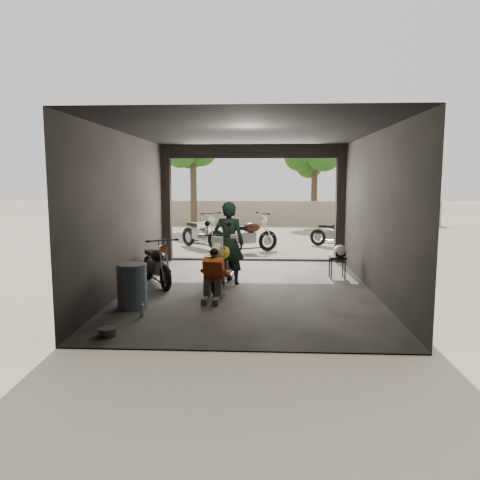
# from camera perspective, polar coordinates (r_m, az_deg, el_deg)

# --- Properties ---
(ground) EXTENTS (80.00, 80.00, 0.00)m
(ground) POSITION_cam_1_polar(r_m,az_deg,el_deg) (9.71, 1.04, -6.13)
(ground) COLOR #7A6D56
(ground) RESTS_ON ground
(garage) EXTENTS (7.00, 7.13, 3.20)m
(garage) POSITION_cam_1_polar(r_m,az_deg,el_deg) (10.04, 1.16, 1.72)
(garage) COLOR #2D2B28
(garage) RESTS_ON ground
(boundary_wall) EXTENTS (18.00, 0.30, 1.20)m
(boundary_wall) POSITION_cam_1_polar(r_m,az_deg,el_deg) (23.50, 2.16, 3.34)
(boundary_wall) COLOR gray
(boundary_wall) RESTS_ON ground
(tree_left) EXTENTS (2.20, 2.20, 5.60)m
(tree_left) POSITION_cam_1_polar(r_m,az_deg,el_deg) (22.25, -5.76, 11.80)
(tree_left) COLOR #382B1E
(tree_left) RESTS_ON ground
(tree_right) EXTENTS (2.20, 2.20, 5.00)m
(tree_right) POSITION_cam_1_polar(r_m,az_deg,el_deg) (23.61, 9.13, 10.45)
(tree_right) COLOR #382B1E
(tree_right) RESTS_ON ground
(main_bike) EXTENTS (0.95, 1.88, 1.20)m
(main_bike) POSITION_cam_1_polar(r_m,az_deg,el_deg) (9.86, -2.03, -2.35)
(main_bike) COLOR beige
(main_bike) RESTS_ON ground
(left_bike) EXTENTS (1.33, 1.66, 1.05)m
(left_bike) POSITION_cam_1_polar(r_m,az_deg,el_deg) (10.22, -10.17, -2.56)
(left_bike) COLOR black
(left_bike) RESTS_ON ground
(outside_bike_a) EXTENTS (1.80, 1.79, 1.22)m
(outside_bike_a) POSITION_cam_1_polar(r_m,az_deg,el_deg) (15.51, -4.78, 1.23)
(outside_bike_a) COLOR black
(outside_bike_a) RESTS_ON ground
(outside_bike_b) EXTENTS (1.97, 1.57, 1.24)m
(outside_bike_b) POSITION_cam_1_polar(r_m,az_deg,el_deg) (14.47, 0.93, 0.87)
(outside_bike_b) COLOR #38150D
(outside_bike_b) RESTS_ON ground
(outside_bike_c) EXTENTS (1.73, 1.36, 1.09)m
(outside_bike_c) POSITION_cam_1_polar(r_m,az_deg,el_deg) (16.05, 11.59, 1.08)
(outside_bike_c) COLOR black
(outside_bike_c) RESTS_ON ground
(rider) EXTENTS (0.72, 0.53, 1.81)m
(rider) POSITION_cam_1_polar(r_m,az_deg,el_deg) (10.06, -1.36, -0.41)
(rider) COLOR black
(rider) RESTS_ON ground
(mechanic) EXTENTS (0.55, 0.71, 0.96)m
(mechanic) POSITION_cam_1_polar(r_m,az_deg,el_deg) (8.65, -3.34, -4.55)
(mechanic) COLOR #B44918
(mechanic) RESTS_ON ground
(stool) EXTENTS (0.37, 0.37, 0.51)m
(stool) POSITION_cam_1_polar(r_m,az_deg,el_deg) (10.95, 11.79, -2.38)
(stool) COLOR black
(stool) RESTS_ON ground
(helmet) EXTENTS (0.36, 0.37, 0.28)m
(helmet) POSITION_cam_1_polar(r_m,az_deg,el_deg) (10.90, 12.09, -1.30)
(helmet) COLOR silver
(helmet) RESTS_ON stool
(oil_drum) EXTENTS (0.57, 0.57, 0.80)m
(oil_drum) POSITION_cam_1_polar(r_m,az_deg,el_deg) (8.47, -13.02, -5.59)
(oil_drum) COLOR #395461
(oil_drum) RESTS_ON ground
(sign_post) EXTENTS (0.76, 0.08, 2.27)m
(sign_post) POSITION_cam_1_polar(r_m,az_deg,el_deg) (12.21, 16.43, 3.58)
(sign_post) COLOR black
(sign_post) RESTS_ON ground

